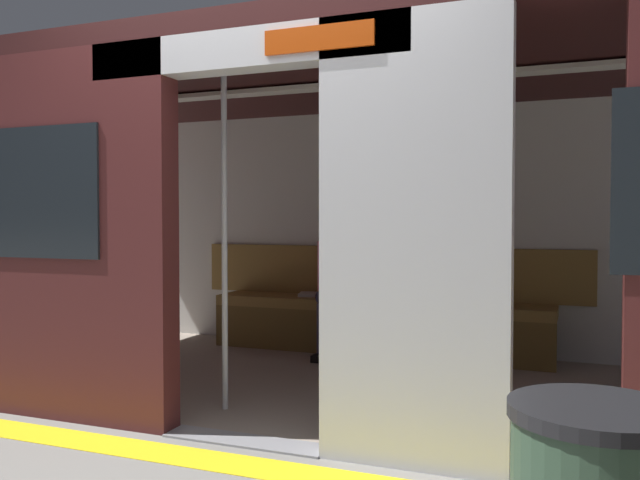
% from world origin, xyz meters
% --- Properties ---
extents(ground_plane, '(60.00, 60.00, 0.00)m').
position_xyz_m(ground_plane, '(0.00, 0.00, 0.00)').
color(ground_plane, gray).
extents(platform_edge_strip, '(8.00, 0.24, 0.01)m').
position_xyz_m(platform_edge_strip, '(0.00, 0.30, 0.00)').
color(platform_edge_strip, yellow).
rests_on(platform_edge_strip, ground_plane).
extents(train_car, '(6.40, 2.90, 2.25)m').
position_xyz_m(train_car, '(0.05, -1.27, 1.50)').
color(train_car, silver).
rests_on(train_car, ground_plane).
extents(bench_seat, '(2.95, 0.44, 0.47)m').
position_xyz_m(bench_seat, '(0.00, -2.38, 0.36)').
color(bench_seat, olive).
rests_on(bench_seat, ground_plane).
extents(person_seated, '(0.55, 0.67, 1.20)m').
position_xyz_m(person_seated, '(0.26, -2.33, 0.69)').
color(person_seated, pink).
rests_on(person_seated, ground_plane).
extents(handbag, '(0.26, 0.15, 0.17)m').
position_xyz_m(handbag, '(-0.18, -2.41, 0.55)').
color(handbag, maroon).
rests_on(handbag, bench_seat).
extents(book, '(0.20, 0.25, 0.03)m').
position_xyz_m(book, '(0.67, -2.47, 0.48)').
color(book, silver).
rests_on(book, bench_seat).
extents(grab_pole_door, '(0.04, 0.04, 2.11)m').
position_xyz_m(grab_pole_door, '(0.39, -0.48, 1.06)').
color(grab_pole_door, silver).
rests_on(grab_pole_door, ground_plane).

